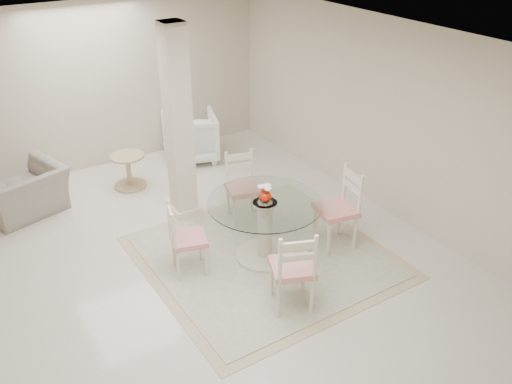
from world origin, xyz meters
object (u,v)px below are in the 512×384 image
column (178,125)px  dining_table (265,230)px  dining_chair_west (183,234)px  armchair_white (190,137)px  recliner_taupe (23,192)px  dining_chair_east (342,203)px  dining_chair_north (242,182)px  red_vase (265,193)px  dining_chair_south (294,265)px  side_table (129,172)px

column → dining_table: (0.35, -1.57, -0.94)m
dining_chair_west → armchair_white: 3.29m
dining_chair_west → recliner_taupe: bearing=43.5°
dining_chair_east → dining_chair_north: bearing=-139.4°
red_vase → dining_chair_east: bearing=-15.0°
dining_table → dining_chair_east: (0.99, -0.27, 0.21)m
red_vase → dining_chair_east: size_ratio=0.20×
dining_chair_east → dining_chair_south: (-1.27, -0.72, -0.02)m
dining_chair_south → recliner_taupe: bearing=-39.6°
dining_chair_east → dining_table: bearing=-94.4°
red_vase → side_table: (-0.73, 2.75, -0.67)m
dining_chair_north → column: bearing=152.1°
column → dining_chair_west: column is taller
dining_chair_north → dining_chair_west: (-1.25, -0.71, -0.04)m
red_vase → dining_chair_south: dining_chair_south is taller
column → side_table: column is taller
dining_chair_south → armchair_white: (0.84, 4.16, -0.18)m
dining_chair_west → dining_chair_south: 1.44m
dining_chair_east → side_table: bearing=-139.7°
column → dining_chair_east: bearing=-53.8°
column → dining_chair_north: (0.62, -0.59, -0.78)m
dining_chair_north → dining_chair_west: size_ratio=1.07×
dining_chair_west → side_table: bearing=10.3°
dining_chair_west → dining_chair_south: (0.70, -1.25, 0.06)m
column → red_vase: bearing=-77.3°
column → armchair_white: size_ratio=2.99×
red_vase → dining_chair_west: red_vase is taller
red_vase → dining_chair_east: 1.07m
dining_chair_north → side_table: size_ratio=2.02×
dining_chair_south → dining_chair_north: bearing=-83.2°
dining_chair_east → armchair_white: (-0.43, 3.44, -0.21)m
dining_table → red_vase: size_ratio=5.98×
dining_table → recliner_taupe: dining_table is taller
dining_chair_north → recliner_taupe: 3.12m
dining_table → recliner_taupe: (-2.28, 2.78, -0.06)m
dining_table → red_vase: bearing=-18.4°
recliner_taupe → armchair_white: bearing=171.8°
red_vase → armchair_white: bearing=80.0°
dining_chair_north → dining_chair_south: dining_chair_south is taller
dining_chair_west → side_table: (0.25, 2.48, -0.29)m
red_vase → armchair_white: (0.56, 3.18, -0.51)m
dining_chair_east → side_table: 3.49m
dining_chair_north → recliner_taupe: dining_chair_north is taller
dining_chair_north → armchair_white: bearing=97.7°
dining_chair_west → dining_chair_south: bearing=-134.7°
dining_table → armchair_white: (0.56, 3.18, 0.00)m
dining_chair_east → dining_chair_north: dining_chair_east is taller
column → dining_chair_west: 1.66m
column → armchair_white: bearing=60.4°
red_vase → dining_chair_south: bearing=-105.9°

